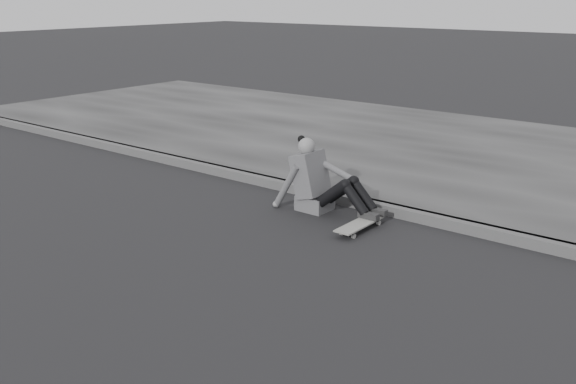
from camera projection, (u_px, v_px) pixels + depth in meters
name	position (u px, v px, depth m)	size (l,w,h in m)	color
ground	(436.00, 363.00, 4.50)	(80.00, 80.00, 0.00)	black
curb	(550.00, 246.00, 6.42)	(24.00, 0.16, 0.12)	#494949
skateboard	(361.00, 224.00, 7.00)	(0.20, 0.78, 0.09)	gray
seated_woman	(319.00, 182.00, 7.53)	(1.38, 0.46, 0.88)	#535255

